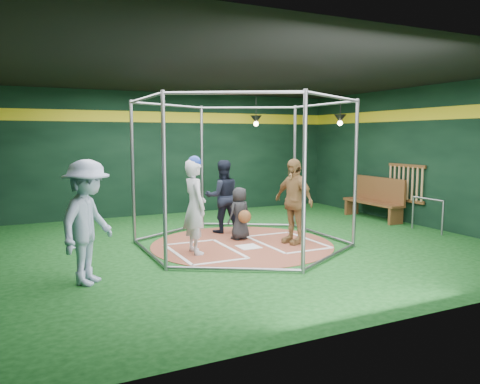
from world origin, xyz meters
name	(u,v)px	position (x,y,z in m)	size (l,w,h in m)	color
room_shell	(242,161)	(0.00, 0.01, 1.75)	(10.10, 9.10, 3.53)	#0D3D12
clay_disc	(242,244)	(0.00, 0.00, 0.01)	(3.80, 3.80, 0.01)	brown
home_plate	(248,247)	(0.00, -0.30, 0.02)	(0.43, 0.43, 0.01)	white
batter_box_left	(204,251)	(-0.95, -0.25, 0.02)	(1.17, 1.77, 0.01)	white
batter_box_right	(287,242)	(0.95, -0.25, 0.02)	(1.17, 1.77, 0.01)	white
batting_cage	(242,173)	(0.00, 0.00, 1.50)	(4.05, 4.67, 3.00)	gray
bat_rack	(406,183)	(4.93, 0.40, 1.05)	(0.07, 1.25, 0.98)	brown
pendant_lamp_near	(256,120)	(2.20, 3.60, 2.74)	(0.34, 0.34, 0.90)	black
pendant_lamp_far	(340,119)	(4.00, 2.00, 2.74)	(0.34, 0.34, 0.90)	black
batter_figure	(195,205)	(-1.14, -0.28, 0.94)	(0.44, 0.66, 1.88)	silver
visitor_leopard	(293,201)	(1.02, -0.37, 0.90)	(1.05, 0.44, 1.79)	tan
catcher_figure	(240,214)	(0.16, 0.43, 0.58)	(0.63, 0.64, 1.14)	black
umpire	(222,196)	(0.12, 1.31, 0.86)	(0.82, 0.64, 1.69)	black
bystander_blue	(88,222)	(-3.25, -1.32, 0.95)	(1.23, 0.71, 1.91)	#A1B2D5
dugout_bench	(375,198)	(4.64, 1.20, 0.59)	(0.46, 1.97, 1.15)	brown
steel_railing	(428,209)	(4.55, -0.69, 0.54)	(0.05, 0.94, 0.81)	gray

